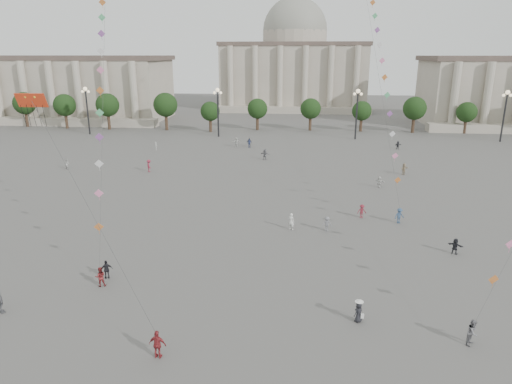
# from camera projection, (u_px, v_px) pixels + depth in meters

# --- Properties ---
(ground) EXTENTS (360.00, 360.00, 0.00)m
(ground) POSITION_uv_depth(u_px,v_px,m) (246.00, 306.00, 33.65)
(ground) COLOR #54524F
(ground) RESTS_ON ground
(hall_west) EXTENTS (84.00, 26.22, 17.20)m
(hall_west) POSITION_uv_depth(u_px,v_px,m) (23.00, 88.00, 127.95)
(hall_west) COLOR #A39A88
(hall_west) RESTS_ON ground
(hall_central) EXTENTS (48.30, 34.30, 35.50)m
(hall_central) POSITION_uv_depth(u_px,v_px,m) (294.00, 64.00, 152.40)
(hall_central) COLOR #A39A88
(hall_central) RESTS_ON ground
(tree_row) EXTENTS (137.12, 5.12, 8.00)m
(tree_row) POSITION_uv_depth(u_px,v_px,m) (288.00, 109.00, 106.27)
(tree_row) COLOR #34271A
(tree_row) RESTS_ON ground
(lamp_post_far_west) EXTENTS (2.00, 0.90, 10.65)m
(lamp_post_far_west) POSITION_uv_depth(u_px,v_px,m) (87.00, 102.00, 102.56)
(lamp_post_far_west) COLOR #262628
(lamp_post_far_west) RESTS_ON ground
(lamp_post_mid_west) EXTENTS (2.00, 0.90, 10.65)m
(lamp_post_mid_west) POSITION_uv_depth(u_px,v_px,m) (218.00, 103.00, 99.58)
(lamp_post_mid_west) COLOR #262628
(lamp_post_mid_west) RESTS_ON ground
(lamp_post_mid_east) EXTENTS (2.00, 0.90, 10.65)m
(lamp_post_mid_east) POSITION_uv_depth(u_px,v_px,m) (357.00, 105.00, 96.59)
(lamp_post_mid_east) COLOR #262628
(lamp_post_mid_east) RESTS_ON ground
(lamp_post_far_east) EXTENTS (2.00, 0.90, 10.65)m
(lamp_post_far_east) POSITION_uv_depth(u_px,v_px,m) (505.00, 106.00, 93.61)
(lamp_post_far_east) COLOR #262628
(lamp_post_far_east) RESTS_ON ground
(person_crowd_0) EXTENTS (1.10, 0.84, 1.73)m
(person_crowd_0) POSITION_uv_depth(u_px,v_px,m) (249.00, 143.00, 89.79)
(person_crowd_0) COLOR navy
(person_crowd_0) RESTS_ON ground
(person_crowd_1) EXTENTS (1.01, 0.94, 1.67)m
(person_crowd_1) POSITION_uv_depth(u_px,v_px,m) (67.00, 164.00, 73.16)
(person_crowd_1) COLOR beige
(person_crowd_1) RESTS_ON ground
(person_crowd_3) EXTENTS (1.43, 1.13, 1.52)m
(person_crowd_3) POSITION_uv_depth(u_px,v_px,m) (455.00, 246.00, 42.18)
(person_crowd_3) COLOR #222328
(person_crowd_3) RESTS_ON ground
(person_crowd_4) EXTENTS (1.78, 1.43, 1.89)m
(person_crowd_4) POSITION_uv_depth(u_px,v_px,m) (236.00, 142.00, 90.30)
(person_crowd_4) COLOR silver
(person_crowd_4) RESTS_ON ground
(person_crowd_6) EXTENTS (1.09, 0.70, 1.60)m
(person_crowd_6) POSITION_uv_depth(u_px,v_px,m) (327.00, 224.00, 47.57)
(person_crowd_6) COLOR slate
(person_crowd_6) RESTS_ON ground
(person_crowd_7) EXTENTS (1.52, 1.13, 1.59)m
(person_crowd_7) POSITION_uv_depth(u_px,v_px,m) (379.00, 182.00, 63.08)
(person_crowd_7) COLOR silver
(person_crowd_7) RESTS_ON ground
(person_crowd_8) EXTENTS (1.13, 0.81, 1.59)m
(person_crowd_8) POSITION_uv_depth(u_px,v_px,m) (362.00, 211.00, 51.40)
(person_crowd_8) COLOR maroon
(person_crowd_8) RESTS_ON ground
(person_crowd_9) EXTENTS (1.52, 1.08, 1.58)m
(person_crowd_9) POSITION_uv_depth(u_px,v_px,m) (398.00, 145.00, 88.23)
(person_crowd_9) COLOR black
(person_crowd_9) RESTS_ON ground
(person_crowd_10) EXTENTS (0.54, 0.67, 1.57)m
(person_crowd_10) POSITION_uv_depth(u_px,v_px,m) (156.00, 146.00, 87.48)
(person_crowd_10) COLOR silver
(person_crowd_10) RESTS_ON ground
(person_crowd_12) EXTENTS (1.81, 1.04, 1.86)m
(person_crowd_12) POSITION_uv_depth(u_px,v_px,m) (265.00, 154.00, 79.53)
(person_crowd_12) COLOR slate
(person_crowd_12) RESTS_ON ground
(person_crowd_13) EXTENTS (0.79, 0.69, 1.82)m
(person_crowd_13) POSITION_uv_depth(u_px,v_px,m) (291.00, 221.00, 47.97)
(person_crowd_13) COLOR silver
(person_crowd_13) RESTS_ON ground
(person_crowd_16) EXTENTS (1.07, 0.54, 1.76)m
(person_crowd_16) POSITION_uv_depth(u_px,v_px,m) (249.00, 142.00, 90.85)
(person_crowd_16) COLOR slate
(person_crowd_16) RESTS_ON ground
(person_crowd_17) EXTENTS (1.28, 1.45, 1.95)m
(person_crowd_17) POSITION_uv_depth(u_px,v_px,m) (149.00, 166.00, 71.35)
(person_crowd_17) COLOR #96293E
(person_crowd_17) RESTS_ON ground
(person_crowd_19) EXTENTS (1.61, 1.47, 1.79)m
(person_crowd_19) POSITION_uv_depth(u_px,v_px,m) (404.00, 169.00, 69.73)
(person_crowd_19) COLOR tan
(person_crowd_19) RESTS_ON ground
(tourist_0) EXTENTS (1.13, 0.55, 1.86)m
(tourist_0) POSITION_uv_depth(u_px,v_px,m) (158.00, 344.00, 27.69)
(tourist_0) COLOR maroon
(tourist_0) RESTS_ON ground
(tourist_3) EXTENTS (1.10, 1.00, 1.81)m
(tourist_3) POSITION_uv_depth(u_px,v_px,m) (0.00, 302.00, 32.51)
(tourist_3) COLOR slate
(tourist_3) RESTS_ON ground
(tourist_4) EXTENTS (1.02, 0.78, 1.61)m
(tourist_4) POSITION_uv_depth(u_px,v_px,m) (107.00, 270.00, 37.53)
(tourist_4) COLOR black
(tourist_4) RESTS_ON ground
(kite_flyer_0) EXTENTS (0.98, 0.89, 1.64)m
(kite_flyer_0) POSITION_uv_depth(u_px,v_px,m) (100.00, 277.00, 36.30)
(kite_flyer_0) COLOR maroon
(kite_flyer_0) RESTS_ON ground
(kite_flyer_1) EXTENTS (1.27, 1.04, 1.72)m
(kite_flyer_1) POSITION_uv_depth(u_px,v_px,m) (399.00, 216.00, 49.79)
(kite_flyer_1) COLOR #304A6D
(kite_flyer_1) RESTS_ON ground
(kite_flyer_2) EXTENTS (1.05, 1.08, 1.75)m
(kite_flyer_2) POSITION_uv_depth(u_px,v_px,m) (473.00, 332.00, 28.97)
(kite_flyer_2) COLOR slate
(kite_flyer_2) RESTS_ON ground
(hat_person) EXTENTS (0.85, 0.84, 1.69)m
(hat_person) POSITION_uv_depth(u_px,v_px,m) (359.00, 311.00, 31.46)
(hat_person) COLOR black
(hat_person) RESTS_ON ground
(dragon_kite) EXTENTS (6.60, 4.37, 18.89)m
(dragon_kite) POSITION_uv_depth(u_px,v_px,m) (34.00, 112.00, 32.67)
(dragon_kite) COLOR red
(dragon_kite) RESTS_ON ground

